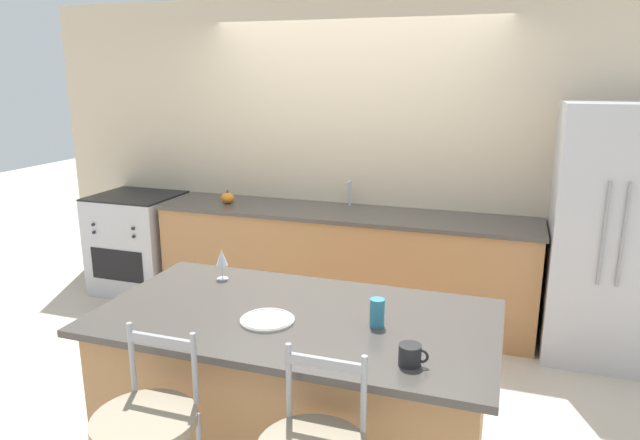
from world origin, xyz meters
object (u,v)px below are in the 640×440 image
at_px(dinner_plate, 267,320).
at_px(pumpkin_decoration, 228,198).
at_px(oven_range, 139,242).
at_px(wine_glass, 222,258).
at_px(tumbler_cup, 377,312).
at_px(refrigerator, 604,233).
at_px(coffee_mug, 410,355).

distance_m(dinner_plate, pumpkin_decoration, 2.53).
bearing_deg(oven_range, wine_glass, -43.02).
relative_size(oven_range, dinner_plate, 3.65).
bearing_deg(tumbler_cup, pumpkin_decoration, 132.06).
distance_m(refrigerator, coffee_mug, 2.54).
relative_size(coffee_mug, tumbler_cup, 0.92).
xyz_separation_m(wine_glass, coffee_mug, (1.19, -0.64, -0.08)).
distance_m(wine_glass, tumbler_cup, 1.03).
distance_m(refrigerator, wine_glass, 2.77).
distance_m(dinner_plate, coffee_mug, 0.74).
distance_m(oven_range, wine_glass, 2.59).
distance_m(oven_range, dinner_plate, 3.21).
bearing_deg(oven_range, refrigerator, -0.36).
bearing_deg(wine_glass, pumpkin_decoration, 116.72).
xyz_separation_m(refrigerator, tumbler_cup, (-1.21, -2.02, 0.05)).
bearing_deg(wine_glass, dinner_plate, -43.19).
distance_m(tumbler_cup, pumpkin_decoration, 2.74).
bearing_deg(dinner_plate, refrigerator, 51.41).
relative_size(tumbler_cup, pumpkin_decoration, 1.09).
height_order(wine_glass, tumbler_cup, wine_glass).
distance_m(coffee_mug, tumbler_cup, 0.38).
distance_m(oven_range, pumpkin_decoration, 1.11).
bearing_deg(coffee_mug, oven_range, 142.09).
xyz_separation_m(coffee_mug, pumpkin_decoration, (-2.05, 2.35, 0.02)).
bearing_deg(refrigerator, pumpkin_decoration, 179.80).
height_order(oven_range, dinner_plate, same).
bearing_deg(coffee_mug, wine_glass, 151.70).
bearing_deg(oven_range, pumpkin_decoration, -0.84).
distance_m(refrigerator, oven_range, 4.06).
distance_m(coffee_mug, pumpkin_decoration, 3.11).
bearing_deg(pumpkin_decoration, dinner_plate, -58.22).
bearing_deg(dinner_plate, tumbler_cup, 13.35).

